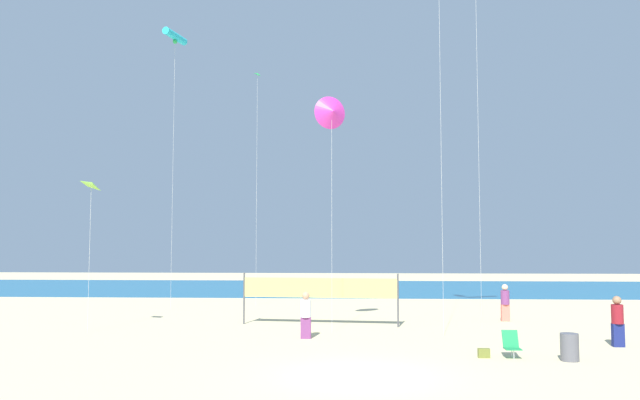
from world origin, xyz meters
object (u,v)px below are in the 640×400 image
beachgoer_plum_shirt (505,301)px  volleyball_net (319,290)px  beachgoer_maroon_shirt (618,320)px  kite_magenta_delta (332,112)px  kite_green_diamond (258,88)px  beach_handbag (484,353)px  trash_barrel (570,347)px  kite_cyan_tube (175,37)px  folding_beach_chair (511,344)px  beachgoer_white_shirt (306,313)px  kite_lime_diamond (92,185)px

beachgoer_plum_shirt → volleyball_net: volleyball_net is taller
beachgoer_maroon_shirt → kite_magenta_delta: 13.96m
kite_magenta_delta → kite_green_diamond: 12.77m
beach_handbag → trash_barrel: bearing=-8.9°
beachgoer_maroon_shirt → volleyball_net: (-11.25, 5.29, 0.64)m
kite_green_diamond → beach_handbag: bearing=-58.4°
volleyball_net → kite_magenta_delta: size_ratio=0.71×
beachgoer_maroon_shirt → kite_green_diamond: bearing=41.3°
kite_magenta_delta → kite_cyan_tube: (-9.58, 8.75, 6.50)m
beachgoer_plum_shirt → kite_cyan_tube: kite_cyan_tube is taller
beach_handbag → volleyball_net: bearing=127.2°
folding_beach_chair → beach_handbag: folding_beach_chair is taller
volleyball_net → kite_green_diamond: (-4.34, 8.91, 11.82)m
beachgoer_white_shirt → kite_green_diamond: 18.32m
folding_beach_chair → beach_handbag: bearing=-178.4°
beachgoer_plum_shirt → kite_magenta_delta: size_ratio=0.18×
beachgoer_white_shirt → kite_magenta_delta: size_ratio=0.18×
folding_beach_chair → trash_barrel: 1.80m
beachgoer_plum_shirt → kite_lime_diamond: (-18.64, -4.76, 5.34)m
beachgoer_plum_shirt → volleyball_net: size_ratio=0.25×
kite_magenta_delta → beachgoer_maroon_shirt: bearing=-16.4°
beachgoer_maroon_shirt → beach_handbag: size_ratio=4.84×
kite_magenta_delta → beach_handbag: bearing=-46.7°
beachgoer_plum_shirt → kite_lime_diamond: size_ratio=0.27×
kite_cyan_tube → kite_green_diamond: bearing=26.8°
beachgoer_maroon_shirt → kite_lime_diamond: bearing=76.8°
beachgoer_white_shirt → trash_barrel: 9.82m
beachgoer_plum_shirt → beach_handbag: (-3.09, -9.67, -0.80)m
beachgoer_white_shirt → volleyball_net: size_ratio=0.26×
beachgoer_maroon_shirt → beachgoer_white_shirt: bearing=76.8°
beachgoer_white_shirt → kite_green_diamond: bearing=-10.9°
kite_magenta_delta → kite_lime_diamond: 10.83m
beachgoer_white_shirt → kite_cyan_tube: 20.24m
trash_barrel → folding_beach_chair: bearing=165.4°
beachgoer_white_shirt → beachgoer_maroon_shirt: size_ratio=1.00×
folding_beach_chair → trash_barrel: bearing=-15.4°
beachgoer_plum_shirt → beachgoer_maroon_shirt: beachgoer_maroon_shirt is taller
trash_barrel → kite_cyan_tube: bearing=139.9°
beach_handbag → kite_lime_diamond: 17.42m
beach_handbag → kite_magenta_delta: kite_magenta_delta is taller
beach_handbag → kite_magenta_delta: bearing=133.3°
beachgoer_white_shirt → kite_magenta_delta: bearing=-57.6°
beachgoer_plum_shirt → trash_barrel: 10.10m
trash_barrel → kite_green_diamond: (-12.86, 17.04, 13.01)m
volleyball_net → kite_cyan_tube: size_ratio=0.45×
kite_lime_diamond → beach_handbag: bearing=-17.5°
beach_handbag → kite_green_diamond: size_ratio=0.03×
folding_beach_chair → kite_magenta_delta: (-6.13, 5.51, 9.05)m
kite_cyan_tube → kite_magenta_delta: bearing=-42.4°
beachgoer_white_shirt → kite_green_diamond: (-4.00, 12.82, 12.46)m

